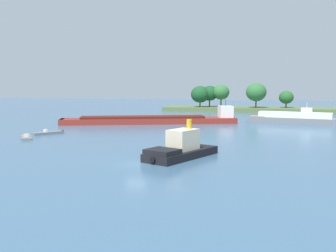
# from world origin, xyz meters

# --- Properties ---
(ground_plane) EXTENTS (400.00, 400.00, 0.00)m
(ground_plane) POSITION_xyz_m (0.00, 0.00, 0.00)
(ground_plane) COLOR #3D607F
(treeline_island) EXTENTS (67.88, 15.31, 9.87)m
(treeline_island) POSITION_xyz_m (11.83, 95.11, 3.12)
(treeline_island) COLOR #566B3D
(treeline_island) RESTS_ON ground
(cargo_barge) EXTENTS (41.32, 19.56, 5.91)m
(cargo_barge) POSITION_xyz_m (-11.04, 46.41, 0.95)
(cargo_barge) COLOR maroon
(cargo_barge) RESTS_ON ground
(white_riverboat) EXTENTS (21.58, 8.25, 5.30)m
(white_riverboat) POSITION_xyz_m (22.03, 53.29, 1.31)
(white_riverboat) COLOR slate
(white_riverboat) RESTS_ON ground
(tugboat) EXTENTS (8.33, 11.79, 4.81)m
(tugboat) POSITION_xyz_m (4.27, 5.05, 1.20)
(tugboat) COLOR black
(tugboat) RESTS_ON ground
(small_motorboat) EXTENTS (4.50, 5.48, 0.97)m
(small_motorboat) POSITION_xyz_m (-24.65, 22.27, 0.26)
(small_motorboat) COLOR slate
(small_motorboat) RESTS_ON ground
(fishing_skiff) EXTENTS (4.59, 5.41, 0.92)m
(fishing_skiff) POSITION_xyz_m (-25.09, 15.92, 0.23)
(fishing_skiff) COLOR slate
(fishing_skiff) RESTS_ON ground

